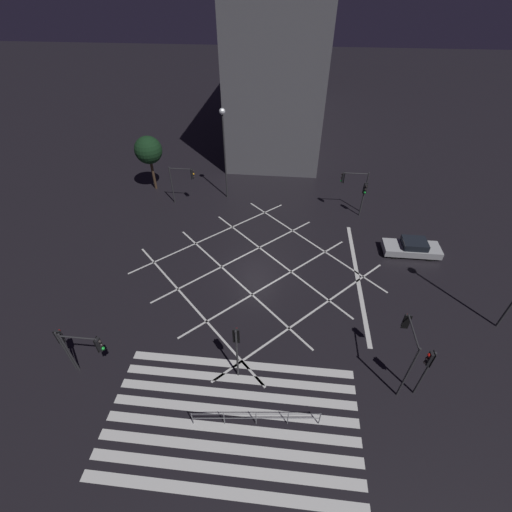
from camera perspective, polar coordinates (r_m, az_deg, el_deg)
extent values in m
plane|color=black|center=(25.89, 0.00, -2.23)|extent=(200.00, 200.00, 0.00)
cube|color=silver|center=(20.60, -2.47, -17.63)|extent=(12.68, 0.50, 0.01)
cube|color=silver|center=(20.14, -2.84, -19.78)|extent=(12.68, 0.50, 0.01)
cube|color=silver|center=(19.71, -3.24, -22.02)|extent=(12.68, 0.50, 0.01)
cube|color=silver|center=(19.31, -3.67, -24.35)|extent=(12.68, 0.50, 0.01)
cube|color=silver|center=(18.95, -4.13, -26.78)|extent=(12.68, 0.50, 0.01)
cube|color=silver|center=(18.62, -4.63, -29.30)|extent=(12.68, 0.50, 0.01)
cube|color=silver|center=(18.33, -5.18, -31.90)|extent=(12.68, 0.50, 0.01)
cube|color=silver|center=(18.08, -5.77, -34.58)|extent=(12.68, 0.50, 0.01)
cube|color=silver|center=(23.11, 8.96, -9.50)|extent=(11.05, 11.05, 0.01)
cube|color=silver|center=(23.79, -10.70, -7.94)|extent=(11.05, 11.05, 0.01)
cube|color=silver|center=(24.86, 2.74, -4.48)|extent=(11.05, 11.05, 0.01)
cube|color=silver|center=(25.07, -3.34, -4.04)|extent=(11.05, 11.05, 0.01)
cube|color=silver|center=(27.02, -2.51, -0.15)|extent=(11.05, 11.05, 0.01)
cube|color=silver|center=(26.82, 3.12, -0.53)|extent=(11.05, 11.05, 0.01)
cube|color=silver|center=(29.49, -6.93, 3.50)|extent=(11.05, 11.05, 0.01)
cube|color=silver|center=(28.95, 8.70, 2.52)|extent=(11.05, 11.05, 0.01)
cube|color=silver|center=(26.41, 16.53, -3.27)|extent=(0.30, 12.68, 0.01)
cube|color=slate|center=(51.04, 4.21, 30.56)|extent=(10.00, 31.66, 18.29)
cube|color=black|center=(66.58, -0.31, 26.57)|extent=(0.06, 1.40, 1.80)
cube|color=beige|center=(63.19, -0.69, 25.84)|extent=(0.06, 1.40, 1.80)
cube|color=black|center=(59.80, -1.11, 25.02)|extent=(0.06, 1.40, 1.80)
cube|color=black|center=(56.44, -1.57, 24.10)|extent=(0.06, 1.40, 1.80)
cube|color=black|center=(53.09, -2.09, 23.07)|extent=(0.06, 1.40, 1.80)
cube|color=beige|center=(49.77, -2.66, 21.89)|extent=(0.06, 1.40, 1.80)
cube|color=black|center=(46.48, -3.30, 20.55)|extent=(0.06, 1.40, 1.80)
cube|color=black|center=(43.22, -4.02, 18.99)|extent=(0.06, 1.40, 1.80)
cube|color=black|center=(40.01, -4.85, 17.19)|extent=(0.06, 1.40, 1.80)
cube|color=beige|center=(65.80, -0.33, 29.81)|extent=(0.06, 1.40, 1.80)
cube|color=beige|center=(62.37, -0.72, 29.25)|extent=(0.06, 1.40, 1.80)
cube|color=black|center=(58.94, -1.16, 28.61)|extent=(0.06, 1.40, 1.80)
cube|color=black|center=(55.52, -1.65, 27.90)|extent=(0.06, 1.40, 1.80)
cube|color=black|center=(52.11, -2.20, 27.09)|extent=(0.06, 1.40, 1.80)
cube|color=black|center=(48.73, -2.81, 26.17)|extent=(0.06, 1.40, 1.80)
cube|color=black|center=(45.36, -3.50, 25.10)|extent=(0.06, 1.40, 1.80)
cube|color=black|center=(42.01, -4.28, 23.87)|extent=(0.06, 1.40, 1.80)
cube|color=black|center=(38.70, -5.18, 22.41)|extent=(0.06, 1.40, 1.80)
cube|color=black|center=(65.24, -0.34, 33.12)|extent=(0.06, 1.40, 1.80)
cube|color=black|center=(61.77, -0.76, 32.73)|extent=(0.06, 1.40, 1.80)
cube|color=black|center=(58.31, -1.22, 32.30)|extent=(0.06, 1.40, 1.80)
cube|color=beige|center=(54.85, -1.74, 31.81)|extent=(0.06, 1.40, 1.80)
cube|color=black|center=(51.40, -2.32, 31.25)|extent=(0.06, 1.40, 1.80)
cube|color=black|center=(47.96, -2.97, 30.61)|extent=(0.06, 1.40, 1.80)
cube|color=black|center=(44.54, -3.72, 29.86)|extent=(0.06, 1.40, 1.80)
cube|color=beige|center=(41.13, -4.57, 28.99)|extent=(0.06, 1.40, 1.80)
cube|color=beige|center=(37.73, -5.56, 27.95)|extent=(0.06, 1.40, 1.80)
cube|color=black|center=(64.90, -0.36, 36.47)|extent=(0.06, 1.40, 1.80)
cube|color=beige|center=(61.41, -0.80, 36.27)|extent=(0.06, 1.40, 1.80)
cube|color=black|center=(57.93, -1.29, 36.05)|extent=(0.06, 1.40, 1.80)
cube|color=beige|center=(54.44, -1.84, 35.79)|extent=(0.06, 1.40, 1.80)
cube|color=beige|center=(50.97, -2.46, 35.50)|extent=(0.06, 1.40, 1.80)
cube|color=beige|center=(47.50, -3.16, 35.16)|extent=(0.06, 1.40, 1.80)
cube|color=black|center=(44.03, -3.97, 34.76)|extent=(0.06, 1.40, 1.80)
cube|color=black|center=(40.58, -4.91, 34.29)|extent=(0.06, 1.40, 1.80)
cube|color=black|center=(37.14, -6.00, 33.72)|extent=(0.06, 1.40, 1.80)
cylinder|color=#2D2D30|center=(32.84, 17.64, 10.02)|extent=(0.11, 0.11, 3.96)
cylinder|color=#2D2D30|center=(31.81, 16.38, 13.06)|extent=(2.13, 0.09, 0.09)
cube|color=black|center=(31.82, 14.30, 12.54)|extent=(0.16, 0.28, 0.90)
sphere|color=black|center=(31.68, 14.19, 13.04)|extent=(0.18, 0.18, 0.18)
sphere|color=black|center=(31.81, 14.10, 12.56)|extent=(0.18, 0.18, 0.18)
sphere|color=green|center=(31.94, 14.01, 12.09)|extent=(0.18, 0.18, 0.18)
cube|color=black|center=(31.84, 14.47, 12.53)|extent=(0.02, 0.36, 0.98)
cylinder|color=#2D2D30|center=(18.63, -3.19, -16.06)|extent=(0.11, 0.11, 3.90)
cube|color=black|center=(17.53, -3.29, -13.04)|extent=(0.28, 0.16, 0.90)
sphere|color=red|center=(17.36, -3.28, -12.15)|extent=(0.18, 0.18, 0.18)
sphere|color=black|center=(17.60, -3.24, -12.75)|extent=(0.18, 0.18, 0.18)
sphere|color=black|center=(17.84, -3.20, -13.34)|extent=(0.18, 0.18, 0.18)
cube|color=black|center=(17.48, -3.34, -13.27)|extent=(0.36, 0.02, 0.98)
cylinder|color=#2D2D30|center=(21.54, -28.65, -13.98)|extent=(0.11, 0.11, 3.23)
cylinder|color=#2D2D30|center=(19.98, -27.55, -11.98)|extent=(1.98, 0.09, 0.09)
cube|color=black|center=(19.83, -24.66, -13.29)|extent=(0.16, 0.28, 0.90)
sphere|color=black|center=(19.55, -24.61, -12.81)|extent=(0.18, 0.18, 0.18)
sphere|color=black|center=(19.78, -24.37, -13.34)|extent=(0.18, 0.18, 0.18)
sphere|color=green|center=(20.00, -24.13, -13.87)|extent=(0.18, 0.18, 0.18)
cube|color=black|center=(19.87, -24.89, -13.24)|extent=(0.02, 0.36, 0.98)
cylinder|color=#2D2D30|center=(33.78, -13.84, 11.39)|extent=(0.11, 0.11, 3.71)
cylinder|color=#2D2D30|center=(32.70, -12.50, 14.00)|extent=(2.11, 0.09, 0.09)
cube|color=black|center=(32.59, -10.57, 13.29)|extent=(0.16, 0.28, 0.90)
sphere|color=black|center=(32.43, -10.44, 13.77)|extent=(0.18, 0.18, 0.18)
sphere|color=orange|center=(32.56, -10.38, 13.29)|extent=(0.18, 0.18, 0.18)
sphere|color=black|center=(32.69, -10.32, 12.82)|extent=(0.18, 0.18, 0.18)
cube|color=black|center=(32.61, -10.73, 13.29)|extent=(0.02, 0.36, 0.98)
cylinder|color=#2D2D30|center=(19.39, 23.94, -17.44)|extent=(0.11, 0.11, 4.14)
cylinder|color=#2D2D30|center=(18.52, 24.80, -11.42)|extent=(0.09, 2.11, 0.09)
cube|color=black|center=(19.49, 23.73, -9.87)|extent=(0.28, 0.16, 0.90)
sphere|color=red|center=(19.34, 23.89, -9.04)|extent=(0.18, 0.18, 0.18)
sphere|color=black|center=(19.56, 23.66, -9.63)|extent=(0.18, 0.18, 0.18)
sphere|color=black|center=(19.77, 23.43, -10.20)|extent=(0.18, 0.18, 0.18)
cube|color=black|center=(19.43, 23.79, -10.08)|extent=(0.36, 0.02, 0.98)
cylinder|color=#2D2D30|center=(32.38, 17.33, 8.96)|extent=(0.11, 0.11, 3.29)
cube|color=black|center=(31.73, 17.76, 10.60)|extent=(0.28, 0.16, 0.90)
sphere|color=black|center=(31.49, 17.90, 10.98)|extent=(0.18, 0.18, 0.18)
sphere|color=black|center=(31.63, 17.79, 10.50)|extent=(0.18, 0.18, 0.18)
sphere|color=green|center=(31.77, 17.68, 10.03)|extent=(0.18, 0.18, 0.18)
cube|color=black|center=(31.80, 17.74, 10.68)|extent=(0.36, 0.02, 0.98)
cylinder|color=#2D2D30|center=(20.02, 26.19, -17.24)|extent=(0.11, 0.11, 3.63)
cube|color=black|center=(18.97, 26.96, -15.02)|extent=(0.16, 0.28, 0.90)
sphere|color=red|center=(18.70, 26.91, -14.49)|extent=(0.18, 0.18, 0.18)
sphere|color=black|center=(18.92, 26.64, -15.04)|extent=(0.18, 0.18, 0.18)
sphere|color=black|center=(19.15, 26.37, -15.57)|extent=(0.18, 0.18, 0.18)
cube|color=black|center=(19.00, 27.22, -15.01)|extent=(0.02, 0.36, 0.98)
cylinder|color=#2D2D30|center=(21.71, -29.09, -13.70)|extent=(0.11, 0.11, 3.21)
cube|color=black|center=(20.98, -29.88, -11.56)|extent=(0.28, 0.16, 0.90)
sphere|color=red|center=(20.83, -30.01, -10.81)|extent=(0.18, 0.18, 0.18)
sphere|color=black|center=(21.04, -29.74, -11.34)|extent=(0.18, 0.18, 0.18)
sphere|color=black|center=(21.25, -29.48, -11.86)|extent=(0.18, 0.18, 0.18)
cube|color=black|center=(20.94, -30.00, -11.75)|extent=(0.36, 0.02, 0.98)
cylinder|color=#2D2D30|center=(32.92, -5.18, 15.87)|extent=(0.14, 0.14, 8.08)
sphere|color=white|center=(31.46, -5.66, 22.87)|extent=(0.53, 0.53, 0.53)
cylinder|color=#473323|center=(36.94, -16.73, 12.90)|extent=(0.26, 0.26, 3.13)
sphere|color=#143319|center=(35.93, -17.52, 16.50)|extent=(2.63, 2.63, 2.63)
cube|color=#B7BABC|center=(29.71, 24.46, 1.11)|extent=(4.34, 1.76, 0.55)
cube|color=black|center=(29.44, 24.93, 1.91)|extent=(1.82, 1.55, 0.52)
sphere|color=white|center=(28.68, 20.69, 0.64)|extent=(0.16, 0.16, 0.16)
sphere|color=white|center=(29.51, 20.33, 1.98)|extent=(0.16, 0.16, 0.16)
cylinder|color=black|center=(28.79, 22.21, 0.14)|extent=(0.65, 0.20, 0.65)
cylinder|color=black|center=(29.94, 21.65, 1.99)|extent=(0.65, 0.20, 0.65)
cylinder|color=black|center=(29.72, 27.14, -0.21)|extent=(0.65, 0.20, 0.65)
cylinder|color=black|center=(30.83, 26.42, 1.60)|extent=(0.65, 0.20, 0.65)
cylinder|color=gray|center=(18.80, -10.57, -25.10)|extent=(0.05, 0.05, 1.05)
cylinder|color=gray|center=(18.60, -5.33, -25.39)|extent=(0.05, 0.05, 1.05)
cylinder|color=gray|center=(18.54, 0.00, -25.48)|extent=(0.05, 0.05, 1.05)
cylinder|color=gray|center=(18.60, 5.33, -25.39)|extent=(0.05, 0.05, 1.05)
cylinder|color=gray|center=(18.80, 10.57, -25.10)|extent=(0.05, 0.05, 1.05)
cylinder|color=gray|center=(18.10, 0.00, -24.84)|extent=(6.21, 0.68, 0.04)
cylinder|color=gray|center=(18.49, 0.00, -25.41)|extent=(6.21, 0.68, 0.04)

